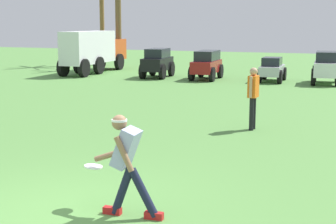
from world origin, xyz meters
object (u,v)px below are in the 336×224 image
Objects in this scene: box_truck at (94,49)px; palm_tree_far_left at (102,3)px; parked_car_slot_a at (157,62)px; frisbee_in_flight at (93,166)px; parked_car_slot_b at (207,64)px; palm_tree_left_of_centre at (118,15)px; parked_car_slot_d at (326,67)px; frisbee_thrower at (127,160)px; parked_car_slot_c at (272,69)px; teammate_near_sideline at (253,92)px.

palm_tree_far_left is (-1.94, 4.62, 2.61)m from box_truck.
box_truck reaches higher than parked_car_slot_a.
box_truck is 1.00× the size of palm_tree_far_left.
parked_car_slot_b is (-3.42, 16.89, 0.12)m from frisbee_in_flight.
palm_tree_left_of_centre is (0.16, 2.69, 1.82)m from box_truck.
parked_car_slot_b is 5.37m from parked_car_slot_d.
parked_car_slot_a is 7.86m from parked_car_slot_d.
palm_tree_left_of_centre reaches higher than box_truck.
parked_car_slot_d is at bearing -21.17° from palm_tree_far_left.
frisbee_thrower is 18.21m from parked_car_slot_a.
palm_tree_left_of_centre is at bearing 163.75° from parked_car_slot_d.
parked_car_slot_b is at bearing -176.73° from parked_car_slot_c.
palm_tree_left_of_centre reaches higher than parked_car_slot_c.
box_truck is 1.19× the size of palm_tree_left_of_centre.
frisbee_thrower is at bearing -63.23° from palm_tree_left_of_centre.
palm_tree_left_of_centre is (-9.41, 3.43, 2.48)m from parked_car_slot_c.
parked_car_slot_b is at bearing -178.15° from parked_car_slot_d.
frisbee_thrower is 23.24m from palm_tree_left_of_centre.
palm_tree_far_left is (-12.52, 22.59, 3.05)m from frisbee_thrower.
teammate_near_sideline is 0.64× the size of parked_car_slot_b.
frisbee_thrower is 0.58× the size of parked_car_slot_b.
parked_car_slot_d is (1.95, 17.06, 0.14)m from frisbee_in_flight.
box_truck is at bearing 176.44° from parked_car_slot_d.
frisbee_in_flight is 0.15× the size of parked_car_slot_a.
parked_car_slot_d reaches higher than frisbee_in_flight.
frisbee_thrower is 20.86m from box_truck.
frisbee_thrower is 0.59× the size of parked_car_slot_a.
box_truck is (-10.58, 17.97, 0.43)m from frisbee_thrower.
palm_tree_left_of_centre is at bearing 136.84° from parked_car_slot_a.
palm_tree_far_left is at bearing 137.00° from parked_car_slot_a.
parked_car_slot_c is (-1.01, 17.23, -0.24)m from frisbee_thrower.
frisbee_thrower is at bearing -61.00° from palm_tree_far_left.
box_truck is (-10.98, 11.57, 0.29)m from teammate_near_sideline.
palm_tree_far_left reaches higher than teammate_near_sideline.
frisbee_in_flight is 0.15× the size of parked_car_slot_b.
frisbee_in_flight is at bearing -70.67° from parked_car_slot_a.
frisbee_thrower is 0.67m from frisbee_in_flight.
parked_car_slot_c is 0.38× the size of palm_tree_far_left.
parked_car_slot_c is 0.45× the size of palm_tree_left_of_centre.
palm_tree_far_left is (-8.48, 5.54, 3.12)m from parked_car_slot_b.
parked_car_slot_a is 0.99× the size of parked_car_slot_b.
parked_car_slot_c is at bearing -179.98° from parked_car_slot_d.
palm_tree_left_of_centre is at bearing 150.57° from parked_car_slot_b.
parked_car_slot_a is 1.09× the size of parked_car_slot_c.
parked_car_slot_d is (7.85, 0.23, 0.00)m from parked_car_slot_a.
frisbee_thrower is 0.24× the size of box_truck.
box_truck is at bearing 175.57° from parked_car_slot_c.
palm_tree_far_left is at bearing 137.31° from palm_tree_left_of_centre.
parked_car_slot_b is (2.48, 0.06, -0.02)m from parked_car_slot_a.
palm_tree_left_of_centre is (-10.82, 14.25, 2.11)m from teammate_near_sideline.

